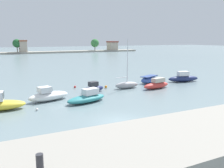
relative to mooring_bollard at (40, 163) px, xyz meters
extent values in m
plane|color=slate|center=(8.39, 10.11, -3.01)|extent=(400.00, 400.00, 0.00)
cube|color=gray|center=(8.39, 0.66, -1.66)|extent=(68.78, 5.28, 2.68)
cylinder|color=#2D2D33|center=(0.00, 0.00, 0.00)|extent=(0.25, 0.25, 0.65)
cube|color=black|center=(-0.30, 18.52, -1.46)|extent=(0.24, 1.19, 0.63)
ellipsoid|color=white|center=(4.58, 20.33, -2.49)|extent=(5.20, 2.99, 1.04)
cube|color=silver|center=(4.11, 20.21, -1.64)|extent=(1.62, 1.49, 0.65)
cube|color=black|center=(4.78, 20.38, -1.58)|extent=(0.34, 1.06, 0.46)
ellipsoid|color=teal|center=(8.24, 17.64, -2.60)|extent=(5.32, 3.20, 0.82)
cube|color=silver|center=(8.78, 17.80, -1.83)|extent=(2.05, 1.52, 0.71)
cube|color=black|center=(9.66, 18.05, -1.76)|extent=(0.34, 0.94, 0.49)
ellipsoid|color=navy|center=(10.94, 22.29, -2.58)|extent=(3.60, 2.05, 0.85)
cube|color=#333338|center=(10.98, 22.30, -1.86)|extent=(1.33, 1.18, 0.58)
cube|color=black|center=(11.52, 22.45, -1.81)|extent=(0.29, 0.82, 0.41)
ellipsoid|color=#9E9EA3|center=(16.29, 22.50, -2.52)|extent=(3.70, 1.28, 0.97)
cylinder|color=silver|center=(16.35, 22.50, 1.00)|extent=(0.10, 0.10, 6.08)
cylinder|color=#B7B7BC|center=(15.40, 22.51, -1.36)|extent=(1.79, 0.10, 0.08)
ellipsoid|color=#C63833|center=(20.04, 20.49, -2.55)|extent=(4.85, 2.14, 0.91)
cube|color=#BCB2A3|center=(20.43, 20.55, -1.80)|extent=(2.05, 1.27, 0.60)
cube|color=black|center=(21.38, 20.71, -1.74)|extent=(0.22, 0.87, 0.42)
ellipsoid|color=#3856A8|center=(21.76, 24.73, -2.48)|extent=(4.41, 3.09, 1.05)
cube|color=navy|center=(21.76, 24.73, -1.90)|extent=(3.55, 2.53, 0.12)
ellipsoid|color=navy|center=(27.56, 23.15, -2.50)|extent=(5.63, 2.66, 1.01)
cube|color=silver|center=(27.47, 23.17, -1.63)|extent=(1.97, 1.30, 0.74)
cube|color=black|center=(28.36, 22.99, -1.55)|extent=(0.25, 0.86, 0.52)
sphere|color=white|center=(2.60, 16.68, -2.87)|extent=(0.28, 0.28, 0.28)
sphere|color=red|center=(9.62, 26.11, -2.84)|extent=(0.34, 0.34, 0.34)
sphere|color=orange|center=(13.63, 23.98, -2.81)|extent=(0.39, 0.39, 0.39)
cube|color=#9E998C|center=(8.39, 116.56, -2.60)|extent=(131.37, 6.67, 0.81)
cube|color=#B2A38E|center=(13.33, 116.37, 0.26)|extent=(3.35, 4.36, 4.90)
cube|color=#995B42|center=(13.33, 116.37, 3.06)|extent=(3.68, 4.80, 0.70)
cube|color=#B2A38E|center=(60.79, 116.53, -0.11)|extent=(4.68, 5.00, 4.16)
cube|color=brown|center=(60.79, 116.53, 2.32)|extent=(5.14, 5.50, 0.70)
cylinder|color=brown|center=(50.58, 117.28, -1.16)|extent=(0.36, 0.36, 2.06)
sphere|color=#387A3D|center=(50.58, 117.28, 1.65)|extent=(4.43, 4.43, 4.43)
cylinder|color=brown|center=(10.73, 116.08, -0.95)|extent=(0.36, 0.36, 2.49)
sphere|color=#235B2D|center=(10.73, 116.08, 1.88)|extent=(3.97, 3.97, 3.97)
camera|label=1|loc=(-1.23, -7.96, 4.14)|focal=39.48mm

